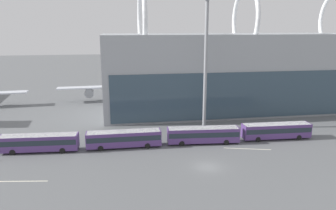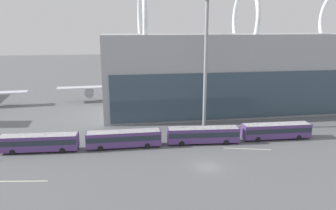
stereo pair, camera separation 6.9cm
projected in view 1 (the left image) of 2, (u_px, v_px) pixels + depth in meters
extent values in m
plane|color=slate|center=(208.00, 167.00, 51.24)|extent=(440.00, 440.00, 0.00)
torus|color=white|center=(142.00, 19.00, 77.01)|extent=(1.10, 16.36, 16.36)
torus|color=white|center=(245.00, 20.00, 81.08)|extent=(1.10, 16.36, 16.36)
cylinder|color=silver|center=(127.00, 82.00, 98.97)|extent=(6.06, 32.38, 4.91)
sphere|color=silver|center=(124.00, 75.00, 114.33)|extent=(4.81, 4.81, 4.81)
cone|color=silver|center=(132.00, 92.00, 83.61)|extent=(4.92, 7.24, 4.67)
cube|color=silver|center=(128.00, 86.00, 97.30)|extent=(40.65, 4.77, 0.35)
cylinder|color=gray|center=(89.00, 93.00, 95.47)|extent=(2.70, 3.29, 2.59)
cylinder|color=gray|center=(165.00, 90.00, 99.85)|extent=(2.70, 3.29, 2.59)
cube|color=#19724C|center=(132.00, 75.00, 83.35)|extent=(0.58, 5.05, 7.21)
cube|color=silver|center=(132.00, 90.00, 84.25)|extent=(12.88, 3.65, 0.28)
cylinder|color=gray|center=(125.00, 84.00, 109.85)|extent=(0.36, 0.36, 3.96)
cylinder|color=black|center=(125.00, 90.00, 110.31)|extent=(0.49, 1.12, 1.10)
cylinder|color=gray|center=(117.00, 92.00, 97.06)|extent=(0.36, 0.36, 3.96)
cylinder|color=black|center=(118.00, 98.00, 97.52)|extent=(0.49, 1.12, 1.10)
cylinder|color=gray|center=(139.00, 91.00, 98.29)|extent=(0.36, 0.36, 3.96)
cylinder|color=black|center=(139.00, 97.00, 98.75)|extent=(0.49, 1.12, 1.10)
cylinder|color=white|center=(283.00, 79.00, 103.47)|extent=(13.89, 29.75, 5.77)
sphere|color=white|center=(252.00, 73.00, 116.29)|extent=(5.66, 5.66, 5.66)
cone|color=white|center=(322.00, 86.00, 90.66)|extent=(7.09, 7.73, 5.49)
cube|color=white|center=(287.00, 83.00, 102.15)|extent=(32.70, 12.96, 0.35)
cylinder|color=gray|center=(263.00, 89.00, 98.51)|extent=(3.08, 4.37, 2.03)
cylinder|color=gray|center=(307.00, 84.00, 106.38)|extent=(3.08, 4.37, 2.03)
cube|color=#1E4799|center=(322.00, 66.00, 90.02)|extent=(2.20, 6.24, 9.12)
cube|color=white|center=(320.00, 84.00, 91.15)|extent=(15.30, 7.35, 0.28)
cylinder|color=gray|center=(261.00, 82.00, 112.69)|extent=(0.36, 0.36, 4.17)
cylinder|color=black|center=(260.00, 88.00, 113.18)|extent=(0.74, 1.18, 1.10)
cylinder|color=gray|center=(277.00, 89.00, 100.94)|extent=(0.36, 0.36, 4.17)
cylinder|color=black|center=(277.00, 95.00, 101.42)|extent=(0.74, 1.18, 1.10)
cylinder|color=gray|center=(295.00, 87.00, 104.13)|extent=(0.36, 0.36, 4.17)
cylinder|color=black|center=(294.00, 93.00, 104.62)|extent=(0.74, 1.18, 1.10)
cube|color=#56387A|center=(39.00, 142.00, 57.03)|extent=(13.50, 3.49, 2.67)
cube|color=#232D38|center=(39.00, 141.00, 56.97)|extent=(13.24, 3.50, 0.94)
cube|color=silver|center=(38.00, 135.00, 56.73)|extent=(13.10, 3.38, 0.12)
cylinder|color=black|center=(65.00, 146.00, 58.91)|extent=(1.02, 0.36, 1.00)
cylinder|color=black|center=(62.00, 151.00, 56.54)|extent=(1.02, 0.36, 1.00)
cylinder|color=black|center=(18.00, 147.00, 58.09)|extent=(1.02, 0.36, 1.00)
cylinder|color=black|center=(13.00, 152.00, 55.72)|extent=(1.02, 0.36, 1.00)
cube|color=#56387A|center=(124.00, 138.00, 59.05)|extent=(13.38, 2.77, 2.67)
cube|color=#232D38|center=(124.00, 137.00, 58.99)|extent=(13.12, 2.80, 0.94)
cube|color=silver|center=(124.00, 132.00, 58.75)|extent=(12.98, 2.69, 0.12)
cylinder|color=black|center=(146.00, 141.00, 61.13)|extent=(1.00, 0.31, 1.00)
cylinder|color=black|center=(148.00, 146.00, 58.77)|extent=(1.00, 0.31, 1.00)
cylinder|color=black|center=(101.00, 144.00, 59.89)|extent=(1.00, 0.31, 1.00)
cylinder|color=black|center=(101.00, 148.00, 57.53)|extent=(1.00, 0.31, 1.00)
cube|color=#56387A|center=(203.00, 135.00, 61.14)|extent=(13.53, 3.70, 2.67)
cube|color=#232D38|center=(203.00, 133.00, 61.08)|extent=(13.26, 3.71, 0.94)
cube|color=silver|center=(203.00, 128.00, 60.84)|extent=(13.12, 3.59, 0.12)
cylinder|color=black|center=(223.00, 138.00, 62.95)|extent=(1.02, 0.38, 1.00)
cylinder|color=black|center=(226.00, 142.00, 60.58)|extent=(1.02, 0.38, 1.00)
cylinder|color=black|center=(180.00, 139.00, 62.27)|extent=(1.02, 0.38, 1.00)
cylinder|color=black|center=(182.00, 144.00, 59.90)|extent=(1.02, 0.38, 1.00)
cube|color=#56387A|center=(276.00, 130.00, 63.56)|extent=(13.44, 3.08, 2.67)
cube|color=#232D38|center=(276.00, 129.00, 63.50)|extent=(13.17, 3.10, 0.94)
cube|color=silver|center=(277.00, 124.00, 63.26)|extent=(13.04, 2.99, 0.12)
cylinder|color=black|center=(293.00, 133.00, 65.55)|extent=(1.01, 0.33, 1.00)
cylinder|color=black|center=(299.00, 137.00, 63.19)|extent=(1.01, 0.33, 1.00)
cylinder|color=black|center=(253.00, 135.00, 64.49)|extent=(1.01, 0.33, 1.00)
cylinder|color=black|center=(258.00, 139.00, 62.13)|extent=(1.01, 0.33, 1.00)
cylinder|color=gray|center=(206.00, 67.00, 67.35)|extent=(0.71, 0.71, 26.70)
cube|color=silver|center=(23.00, 145.00, 60.47)|extent=(11.15, 1.75, 0.01)
cube|color=silver|center=(6.00, 181.00, 46.35)|extent=(11.81, 1.94, 0.01)
cube|color=silver|center=(247.00, 149.00, 58.70)|extent=(8.12, 2.48, 0.01)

